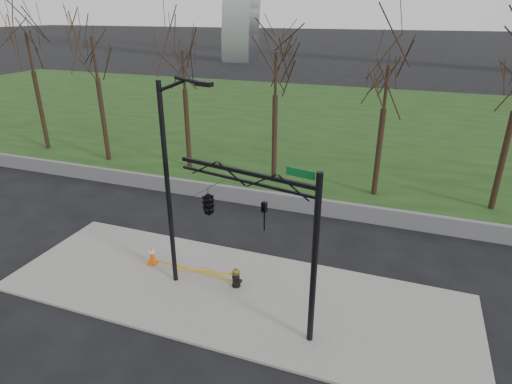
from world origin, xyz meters
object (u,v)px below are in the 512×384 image
(street_light, at_px, (171,174))
(traffic_signal_mast, at_px, (227,206))
(fire_hydrant, at_px, (236,278))
(traffic_cone, at_px, (152,255))

(street_light, xyz_separation_m, traffic_signal_mast, (2.49, -0.72, -0.55))
(fire_hydrant, bearing_deg, street_light, -143.67)
(traffic_cone, bearing_deg, fire_hydrant, -4.20)
(street_light, bearing_deg, fire_hydrant, 26.59)
(fire_hydrant, xyz_separation_m, traffic_cone, (-4.02, 0.30, 0.01))
(street_light, distance_m, traffic_signal_mast, 2.65)
(fire_hydrant, distance_m, street_light, 4.80)
(traffic_cone, relative_size, traffic_signal_mast, 0.13)
(traffic_signal_mast, bearing_deg, street_light, 175.56)
(traffic_cone, bearing_deg, traffic_signal_mast, -19.45)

